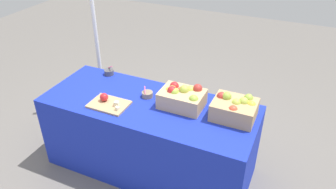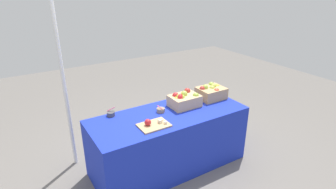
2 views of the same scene
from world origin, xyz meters
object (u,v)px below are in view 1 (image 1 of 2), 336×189
Objects in this scene: sample_bowl_mid at (109,72)px; cutting_board_front at (108,103)px; apple_crate_left at (235,108)px; apple_crate_middle at (182,97)px; sample_bowl_near at (147,94)px; tent_pole at (95,30)px.

cutting_board_front is at bearing -57.58° from sample_bowl_mid.
sample_bowl_mid is at bearing 171.35° from apple_crate_left.
apple_crate_middle is at bearing -177.73° from apple_crate_left.
apple_crate_middle is 0.91m from sample_bowl_mid.
tent_pole is (-0.95, 0.60, 0.26)m from sample_bowl_near.
apple_crate_left is 0.79m from sample_bowl_near.
sample_bowl_near is at bearing 179.17° from apple_crate_middle.
tent_pole reaches higher than sample_bowl_mid.
apple_crate_middle is (-0.46, -0.02, 0.00)m from apple_crate_left.
sample_bowl_near is at bearing -32.25° from tent_pole.
apple_crate_middle is 3.70× the size of sample_bowl_near.
sample_bowl_near is 0.93× the size of sample_bowl_mid.
cutting_board_front is at bearing -165.38° from apple_crate_left.
cutting_board_front is 0.56m from sample_bowl_mid.
apple_crate_left is 1.84m from tent_pole.
apple_crate_left is 0.17× the size of tent_pole.
apple_crate_middle is at bearing -0.83° from sample_bowl_near.
apple_crate_left is 3.47× the size of sample_bowl_near.
tent_pole is at bearing 129.35° from cutting_board_front.
apple_crate_left reaches higher than sample_bowl_mid.
sample_bowl_near reaches higher than cutting_board_front.
apple_crate_middle is at bearing -25.20° from tent_pole.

